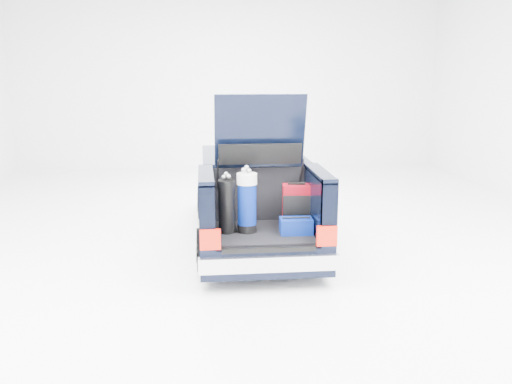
{
  "coord_description": "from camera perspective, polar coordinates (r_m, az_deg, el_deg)",
  "views": [
    {
      "loc": [
        -0.82,
        -8.62,
        2.79
      ],
      "look_at": [
        0.0,
        -0.5,
        0.94
      ],
      "focal_mm": 38.0,
      "sensor_mm": 36.0,
      "label": 1
    }
  ],
  "objects": [
    {
      "name": "black_golf_bag",
      "position": [
        7.36,
        -3.1,
        -1.49
      ],
      "size": [
        0.26,
        0.29,
        0.83
      ],
      "rotation": [
        0.0,
        0.0,
        -0.11
      ],
      "color": "black",
      "rests_on": "car"
    },
    {
      "name": "car",
      "position": [
        9.02,
        -0.39,
        -0.78
      ],
      "size": [
        1.87,
        4.65,
        2.47
      ],
      "color": "black",
      "rests_on": "ground"
    },
    {
      "name": "blue_duffel",
      "position": [
        7.41,
        4.24,
        -3.57
      ],
      "size": [
        0.45,
        0.3,
        0.23
      ],
      "rotation": [
        0.0,
        0.0,
        -0.03
      ],
      "color": "navy",
      "rests_on": "car"
    },
    {
      "name": "blue_golf_bag",
      "position": [
        7.39,
        -0.96,
        -1.07
      ],
      "size": [
        0.35,
        0.35,
        0.93
      ],
      "rotation": [
        0.0,
        0.0,
        0.33
      ],
      "color": "black",
      "rests_on": "car"
    },
    {
      "name": "red_suitcase",
      "position": [
        7.71,
        4.25,
        -1.43
      ],
      "size": [
        0.4,
        0.28,
        0.63
      ],
      "rotation": [
        0.0,
        0.0,
        -0.09
      ],
      "color": "#64030C",
      "rests_on": "car"
    },
    {
      "name": "ground",
      "position": [
        9.1,
        -0.32,
        -5.06
      ],
      "size": [
        14.0,
        14.0,
        0.0
      ],
      "primitive_type": "plane",
      "color": "white",
      "rests_on": "ground"
    }
  ]
}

